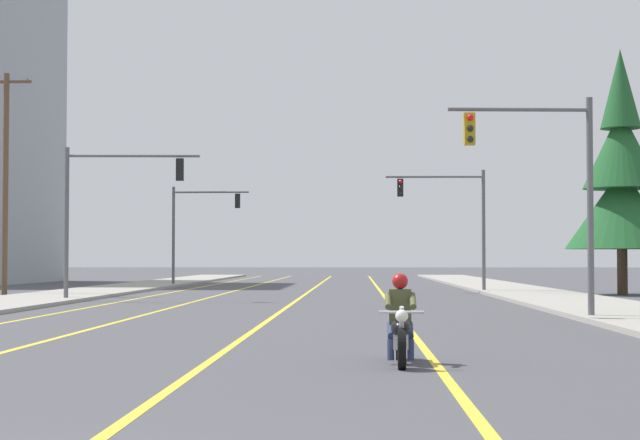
{
  "coord_description": "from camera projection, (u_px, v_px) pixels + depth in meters",
  "views": [
    {
      "loc": [
        2.36,
        -7.17,
        1.7
      ],
      "look_at": [
        1.23,
        25.91,
        2.93
      ],
      "focal_mm": 58.61,
      "sensor_mm": 36.0,
      "label": 1
    }
  ],
  "objects": [
    {
      "name": "traffic_signal_near_left",
      "position": [
        106.0,
        198.0,
        42.05
      ],
      "size": [
        5.43,
        0.55,
        6.2
      ],
      "color": "#56565B",
      "rests_on": "ground"
    },
    {
      "name": "motorcycle_with_rider",
      "position": [
        400.0,
        328.0,
        16.82
      ],
      "size": [
        0.7,
        2.19,
        1.46
      ],
      "color": "black",
      "rests_on": "ground"
    },
    {
      "name": "sidewalk_kerb_left",
      "position": [
        71.0,
        295.0,
        47.49
      ],
      "size": [
        4.4,
        110.0,
        0.14
      ],
      "primitive_type": "cube",
      "color": "#9E998E",
      "rests_on": "ground"
    },
    {
      "name": "utility_pole_left_near",
      "position": [
        6.0,
        179.0,
        48.94
      ],
      "size": [
        2.36,
        0.26,
        10.43
      ],
      "color": "brown",
      "rests_on": "ground"
    },
    {
      "name": "traffic_signal_mid_left",
      "position": [
        195.0,
        220.0,
        64.98
      ],
      "size": [
        4.83,
        0.39,
        6.2
      ],
      "color": "#56565B",
      "rests_on": "ground"
    },
    {
      "name": "lane_stripe_far_left",
      "position": [
        171.0,
        293.0,
        52.35
      ],
      "size": [
        0.16,
        100.0,
        0.01
      ],
      "primitive_type": "cube",
      "color": "yellow",
      "rests_on": "ground"
    },
    {
      "name": "conifer_tree_right_verge_far",
      "position": [
        621.0,
        182.0,
        49.16
      ],
      "size": [
        5.29,
        5.29,
        11.64
      ],
      "color": "#423023",
      "rests_on": "ground"
    },
    {
      "name": "lane_stripe_left",
      "position": [
        228.0,
        293.0,
        52.25
      ],
      "size": [
        0.16,
        100.0,
        0.01
      ],
      "primitive_type": "cube",
      "color": "yellow",
      "rests_on": "ground"
    },
    {
      "name": "lane_stripe_center",
      "position": [
        307.0,
        293.0,
        52.12
      ],
      "size": [
        0.16,
        100.0,
        0.01
      ],
      "primitive_type": "cube",
      "color": "yellow",
      "rests_on": "ground"
    },
    {
      "name": "lane_stripe_right",
      "position": [
        382.0,
        293.0,
        51.99
      ],
      "size": [
        0.16,
        100.0,
        0.01
      ],
      "primitive_type": "cube",
      "color": "yellow",
      "rests_on": "ground"
    },
    {
      "name": "sidewalk_kerb_right",
      "position": [
        540.0,
        295.0,
        46.76
      ],
      "size": [
        4.4,
        110.0,
        0.14
      ],
      "primitive_type": "cube",
      "color": "#9E998E",
      "rests_on": "ground"
    },
    {
      "name": "traffic_signal_mid_right",
      "position": [
        455.0,
        211.0,
        52.74
      ],
      "size": [
        5.04,
        0.42,
        6.2
      ],
      "color": "#56565B",
      "rests_on": "ground"
    },
    {
      "name": "traffic_signal_near_right",
      "position": [
        550.0,
        174.0,
        28.98
      ],
      "size": [
        4.05,
        0.57,
        6.2
      ],
      "color": "#56565B",
      "rests_on": "ground"
    }
  ]
}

